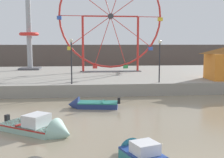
# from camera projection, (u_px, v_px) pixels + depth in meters

# --- Properties ---
(quay_promenade) EXTENTS (110.00, 20.97, 1.10)m
(quay_promenade) POSITION_uv_depth(u_px,v_px,m) (119.00, 77.00, 36.95)
(quay_promenade) COLOR gray
(quay_promenade) RESTS_ON ground_plane
(distant_town_skyline) EXTENTS (140.00, 3.00, 4.40)m
(distant_town_skyline) POSITION_uv_depth(u_px,v_px,m) (106.00, 57.00, 55.57)
(distant_town_skyline) COLOR #564C47
(distant_town_skyline) RESTS_ON ground_plane
(motorboat_seafoam) EXTENTS (4.46, 3.77, 1.56)m
(motorboat_seafoam) POSITION_uv_depth(u_px,v_px,m) (44.00, 129.00, 15.69)
(motorboat_seafoam) COLOR #93BCAD
(motorboat_seafoam) RESTS_ON ground_plane
(motorboat_teal_painted) EXTENTS (2.34, 4.02, 1.26)m
(motorboat_teal_painted) POSITION_uv_depth(u_px,v_px,m) (142.00, 156.00, 11.73)
(motorboat_teal_painted) COLOR teal
(motorboat_teal_painted) RESTS_ON ground_plane
(motorboat_navy_blue) EXTENTS (3.95, 1.87, 1.23)m
(motorboat_navy_blue) POSITION_uv_depth(u_px,v_px,m) (89.00, 104.00, 21.98)
(motorboat_navy_blue) COLOR navy
(motorboat_navy_blue) RESTS_ON ground_plane
(ferris_wheel_red_frame) EXTENTS (13.31, 1.20, 13.47)m
(ferris_wheel_red_frame) POSITION_uv_depth(u_px,v_px,m) (111.00, 18.00, 37.24)
(ferris_wheel_red_frame) COLOR red
(ferris_wheel_red_frame) RESTS_ON quay_promenade
(drop_tower_steel_tower) EXTENTS (2.80, 2.80, 14.18)m
(drop_tower_steel_tower) POSITION_uv_depth(u_px,v_px,m) (29.00, 28.00, 40.45)
(drop_tower_steel_tower) COLOR #999EA3
(drop_tower_steel_tower) RESTS_ON quay_promenade
(promenade_lamp_near) EXTENTS (0.32, 0.32, 3.93)m
(promenade_lamp_near) POSITION_uv_depth(u_px,v_px,m) (160.00, 55.00, 27.45)
(promenade_lamp_near) COLOR #2D2D33
(promenade_lamp_near) RESTS_ON quay_promenade
(promenade_lamp_far) EXTENTS (0.32, 0.32, 4.04)m
(promenade_lamp_far) POSITION_uv_depth(u_px,v_px,m) (71.00, 55.00, 26.35)
(promenade_lamp_far) COLOR #2D2D33
(promenade_lamp_far) RESTS_ON quay_promenade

